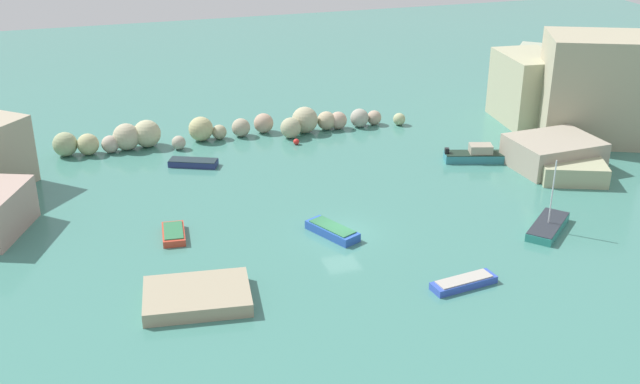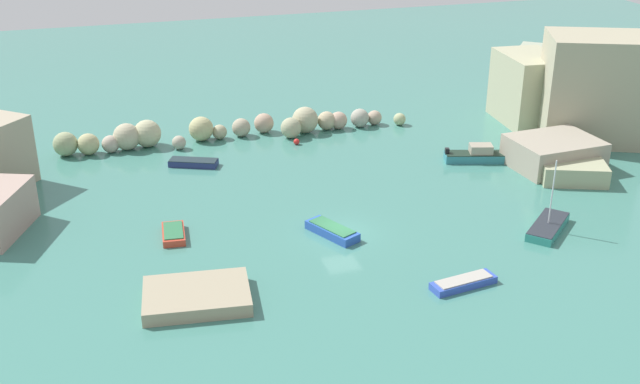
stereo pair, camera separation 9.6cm
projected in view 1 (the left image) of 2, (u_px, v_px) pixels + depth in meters
cove_water at (342, 234)px, 55.89m from camera, size 160.00×160.00×0.00m
cliff_headland_right at (586, 96)px, 75.99m from camera, size 24.11×25.83×9.96m
rock_breakwater at (218, 130)px, 73.38m from camera, size 33.86×4.21×2.57m
stone_dock at (197, 296)px, 47.23m from camera, size 6.94×5.33×0.87m
channel_buoy at (296, 142)px, 72.66m from camera, size 0.56×0.56×0.56m
moored_boat_0 at (548, 226)px, 56.19m from camera, size 5.01×4.82×5.51m
moored_boat_1 at (476, 155)px, 68.67m from camera, size 5.54×3.04×1.55m
moored_boat_2 at (174, 234)px, 55.26m from camera, size 1.84×3.40×0.58m
moored_boat_3 at (332, 231)px, 55.55m from camera, size 3.23×4.48×0.71m
moored_boat_4 at (464, 282)px, 49.05m from camera, size 4.54×1.90×0.56m
moored_boat_5 at (193, 163)px, 67.72m from camera, size 4.41×2.95×0.60m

